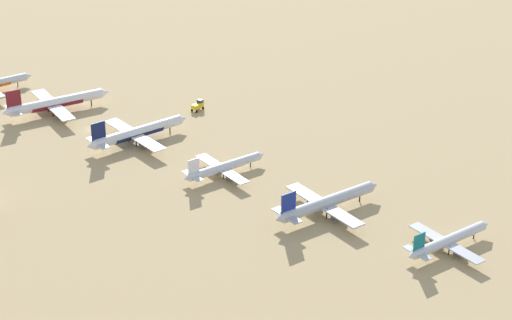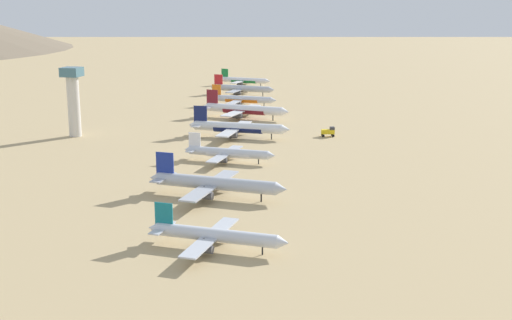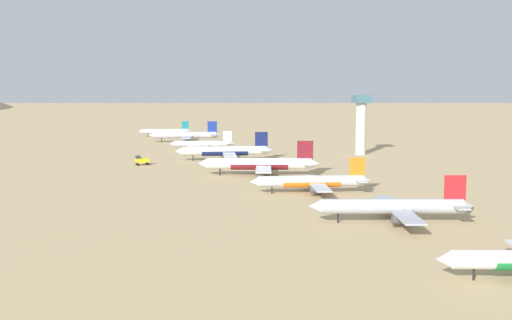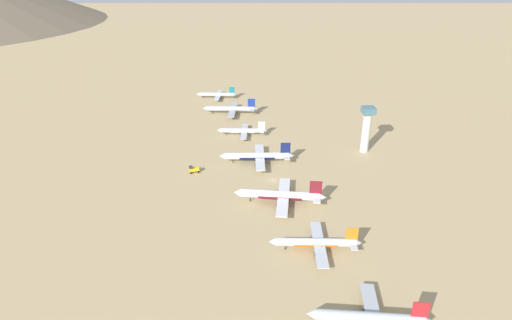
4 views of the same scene
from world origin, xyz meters
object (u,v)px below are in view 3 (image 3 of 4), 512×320
parked_jet_2 (203,144)px  parked_jet_3 (226,151)px  parked_jet_5 (313,182)px  parked_jet_0 (166,131)px  parked_jet_4 (260,164)px  parked_jet_1 (186,135)px  parked_jet_6 (394,207)px  control_tower (361,121)px  service_truck (142,160)px

parked_jet_2 → parked_jet_3: size_ratio=0.78×
parked_jet_3 → parked_jet_5: bearing=101.3°
parked_jet_0 → parked_jet_5: size_ratio=0.89×
parked_jet_4 → parked_jet_1: bearing=-81.4°
parked_jet_1 → parked_jet_3: parked_jet_3 is taller
parked_jet_1 → parked_jet_6: size_ratio=1.03×
parked_jet_0 → parked_jet_2: bearing=101.5°
parked_jet_3 → parked_jet_4: bearing=99.0°
parked_jet_1 → parked_jet_2: parked_jet_1 is taller
parked_jet_1 → control_tower: bearing=136.6°
parked_jet_1 → parked_jet_5: size_ratio=1.10×
parked_jet_0 → control_tower: 140.42m
parked_jet_0 → control_tower: (-86.09, 110.25, 12.23)m
parked_jet_1 → service_truck: 93.82m
parked_jet_2 → parked_jet_4: (-12.84, 84.46, 1.05)m
parked_jet_0 → parked_jet_4: size_ratio=0.76×
parked_jet_0 → parked_jet_6: (-46.77, 239.87, 0.63)m
parked_jet_3 → parked_jet_6: bearing=101.7°
parked_jet_3 → parked_jet_4: 44.24m
parked_jet_2 → parked_jet_5: size_ratio=0.88×
parked_jet_3 → parked_jet_4: parked_jet_4 is taller
parked_jet_2 → parked_jet_6: parked_jet_6 is taller
parked_jet_1 → service_truck: (23.19, 90.89, -1.85)m
parked_jet_5 → service_truck: parked_jet_5 is taller
parked_jet_5 → control_tower: (-48.03, -89.84, 11.88)m
parked_jet_1 → parked_jet_4: size_ratio=0.94×
parked_jet_1 → service_truck: size_ratio=7.25×
control_tower → parked_jet_6: bearing=73.1°
parked_jet_1 → parked_jet_2: size_ratio=1.25×
parked_jet_3 → service_truck: 36.39m
parked_jet_1 → parked_jet_2: (-6.06, 41.11, -0.81)m
parked_jet_2 → service_truck: size_ratio=5.82×
parked_jet_3 → parked_jet_4: (-6.90, 43.70, 0.15)m
parked_jet_5 → parked_jet_6: bearing=102.3°
parked_jet_1 → parked_jet_3: bearing=98.3°
parked_jet_1 → parked_jet_3: size_ratio=0.97×
parked_jet_6 → service_truck: (59.93, -110.72, -1.73)m
parked_jet_2 → control_tower: (-70.00, 30.88, 12.29)m
parked_jet_5 → control_tower: control_tower is taller
parked_jet_6 → parked_jet_3: bearing=-78.3°
parked_jet_0 → service_truck: bearing=84.2°
parked_jet_6 → parked_jet_0: bearing=-79.0°
parked_jet_2 → parked_jet_4: 85.44m
parked_jet_1 → control_tower: (-76.06, 71.99, 11.48)m
parked_jet_2 → parked_jet_6: 163.40m
parked_jet_1 → parked_jet_6: 204.93m
parked_jet_0 → parked_jet_6: bearing=101.0°
parked_jet_6 → control_tower: 135.95m
parked_jet_1 → parked_jet_4: 126.99m
parked_jet_4 → parked_jet_5: parked_jet_4 is taller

